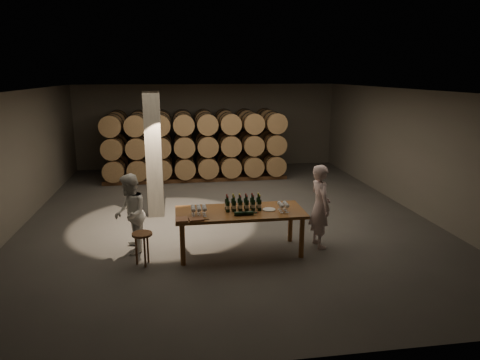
{
  "coord_description": "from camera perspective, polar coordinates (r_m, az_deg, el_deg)",
  "views": [
    {
      "loc": [
        -1.23,
        -10.64,
        3.61
      ],
      "look_at": [
        0.26,
        -0.75,
        1.1
      ],
      "focal_mm": 32.0,
      "sensor_mm": 36.0,
      "label": 1
    }
  ],
  "objects": [
    {
      "name": "room",
      "position": [
        11.04,
        -11.41,
        3.32
      ],
      "size": [
        12.0,
        12.0,
        12.0
      ],
      "color": "#4D4B48",
      "rests_on": "ground"
    },
    {
      "name": "tasting_table",
      "position": [
        8.71,
        0.01,
        -4.78
      ],
      "size": [
        2.6,
        1.1,
        0.9
      ],
      "color": "brown",
      "rests_on": "ground"
    },
    {
      "name": "barrel_stack_back",
      "position": [
        16.04,
        -6.16,
        5.35
      ],
      "size": [
        6.26,
        0.95,
        2.31
      ],
      "color": "#54301C",
      "rests_on": "ground"
    },
    {
      "name": "barrel_stack_front",
      "position": [
        14.66,
        -5.91,
        4.53
      ],
      "size": [
        6.26,
        0.95,
        2.31
      ],
      "color": "#54301C",
      "rests_on": "ground"
    },
    {
      "name": "bottle_cluster",
      "position": [
        8.69,
        0.42,
        -3.29
      ],
      "size": [
        0.73,
        0.23,
        0.33
      ],
      "color": "black",
      "rests_on": "tasting_table"
    },
    {
      "name": "lying_bottles",
      "position": [
        8.39,
        0.58,
        -4.47
      ],
      "size": [
        0.48,
        0.08,
        0.08
      ],
      "color": "black",
      "rests_on": "tasting_table"
    },
    {
      "name": "glass_cluster_left",
      "position": [
        8.43,
        -5.52,
        -3.79
      ],
      "size": [
        0.31,
        0.31,
        0.18
      ],
      "color": "silver",
      "rests_on": "tasting_table"
    },
    {
      "name": "glass_cluster_right",
      "position": [
        8.67,
        5.8,
        -3.31
      ],
      "size": [
        0.2,
        0.31,
        0.18
      ],
      "color": "silver",
      "rests_on": "tasting_table"
    },
    {
      "name": "plate",
      "position": [
        8.75,
        3.89,
        -3.94
      ],
      "size": [
        0.26,
        0.26,
        0.02
      ],
      "primitive_type": "cylinder",
      "color": "white",
      "rests_on": "tasting_table"
    },
    {
      "name": "notebook_near",
      "position": [
        8.19,
        -5.85,
        -5.2
      ],
      "size": [
        0.3,
        0.26,
        0.03
      ],
      "primitive_type": "cube",
      "rotation": [
        0.0,
        0.0,
        0.14
      ],
      "color": "brown",
      "rests_on": "tasting_table"
    },
    {
      "name": "notebook_corner",
      "position": [
        8.22,
        -7.78,
        -5.23
      ],
      "size": [
        0.24,
        0.3,
        0.03
      ],
      "primitive_type": "cube",
      "rotation": [
        0.0,
        0.0,
        0.03
      ],
      "color": "brown",
      "rests_on": "tasting_table"
    },
    {
      "name": "pen",
      "position": [
        8.2,
        -4.65,
        -5.24
      ],
      "size": [
        0.15,
        0.04,
        0.01
      ],
      "primitive_type": "cylinder",
      "rotation": [
        0.0,
        1.57,
        -0.2
      ],
      "color": "black",
      "rests_on": "tasting_table"
    },
    {
      "name": "stool",
      "position": [
        8.45,
        -12.89,
        -7.66
      ],
      "size": [
        0.39,
        0.39,
        0.65
      ],
      "rotation": [
        0.0,
        0.0,
        0.33
      ],
      "color": "#54301C",
      "rests_on": "ground"
    },
    {
      "name": "person_man",
      "position": [
        9.16,
        10.64,
        -3.45
      ],
      "size": [
        0.48,
        0.69,
        1.78
      ],
      "primitive_type": "imported",
      "rotation": [
        0.0,
        0.0,
        1.66
      ],
      "color": "silver",
      "rests_on": "ground"
    },
    {
      "name": "person_woman",
      "position": [
        9.01,
        -14.44,
        -4.39
      ],
      "size": [
        0.7,
        0.86,
        1.65
      ],
      "primitive_type": "imported",
      "rotation": [
        0.0,
        0.0,
        -1.48
      ],
      "color": "white",
      "rests_on": "ground"
    }
  ]
}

